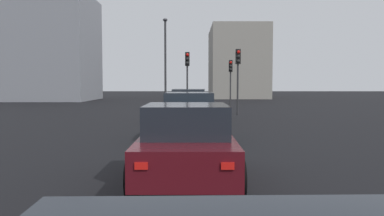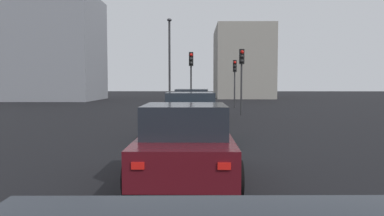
{
  "view_description": "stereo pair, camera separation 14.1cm",
  "coord_description": "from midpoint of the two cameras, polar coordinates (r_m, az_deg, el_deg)",
  "views": [
    {
      "loc": [
        -12.05,
        0.06,
        1.95
      ],
      "look_at": [
        -2.68,
        0.05,
        1.35
      ],
      "focal_mm": 36.81,
      "sensor_mm": 36.0,
      "label": 1
    },
    {
      "loc": [
        -12.05,
        -0.08,
        1.95
      ],
      "look_at": [
        -2.68,
        0.05,
        1.35
      ],
      "focal_mm": 36.81,
      "sensor_mm": 36.0,
      "label": 2
    }
  ],
  "objects": [
    {
      "name": "traffic_light_near_right",
      "position": [
        23.99,
        6.52,
        5.83
      ],
      "size": [
        0.32,
        0.3,
        3.98
      ],
      "rotation": [
        0.0,
        0.0,
        3.25
      ],
      "color": "#2D2D30",
      "rests_on": "ground_plane"
    },
    {
      "name": "ground_plane",
      "position": [
        12.22,
        -0.11,
        -6.01
      ],
      "size": [
        160.0,
        160.0,
        0.2
      ],
      "primitive_type": "cube",
      "color": "black"
    },
    {
      "name": "traffic_light_far_left",
      "position": [
        30.6,
        5.48,
        4.99
      ],
      "size": [
        0.32,
        0.29,
        3.7
      ],
      "rotation": [
        0.0,
        0.0,
        3.12
      ],
      "color": "#2D2D30",
      "rests_on": "ground_plane"
    },
    {
      "name": "street_lamp_kerbside",
      "position": [
        30.54,
        -4.01,
        7.66
      ],
      "size": [
        0.56,
        0.36,
        6.88
      ],
      "color": "#2D2D30",
      "rests_on": "ground_plane"
    },
    {
      "name": "car_maroon_third",
      "position": [
        7.92,
        -1.31,
        -5.16
      ],
      "size": [
        4.11,
        2.03,
        1.53
      ],
      "rotation": [
        0.0,
        0.0,
        -0.0
      ],
      "color": "#510F16",
      "rests_on": "ground_plane"
    },
    {
      "name": "car_teal_second",
      "position": [
        13.14,
        -0.8,
        -1.46
      ],
      "size": [
        4.07,
        2.03,
        1.64
      ],
      "rotation": [
        0.0,
        0.0,
        0.02
      ],
      "color": "#19606B",
      "rests_on": "ground_plane"
    },
    {
      "name": "building_facade_center",
      "position": [
        47.62,
        -19.92,
        8.11
      ],
      "size": [
        9.92,
        9.46,
        11.66
      ],
      "primitive_type": "cube",
      "color": "gray",
      "rests_on": "ground_plane"
    },
    {
      "name": "building_facade_left",
      "position": [
        53.29,
        6.43,
        6.48
      ],
      "size": [
        12.4,
        7.07,
        9.18
      ],
      "primitive_type": "cube",
      "color": "gray",
      "rests_on": "ground_plane"
    },
    {
      "name": "car_beige_lead",
      "position": [
        19.75,
        -0.61,
        0.27
      ],
      "size": [
        4.73,
        2.12,
        1.65
      ],
      "rotation": [
        0.0,
        0.0,
        -0.04
      ],
      "color": "tan",
      "rests_on": "ground_plane"
    },
    {
      "name": "traffic_light_near_left",
      "position": [
        25.79,
        -0.84,
        5.65
      ],
      "size": [
        0.32,
        0.29,
        3.95
      ],
      "rotation": [
        0.0,
        0.0,
        3.22
      ],
      "color": "#2D2D30",
      "rests_on": "ground_plane"
    }
  ]
}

